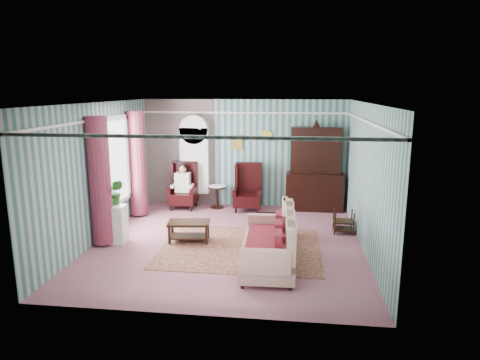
# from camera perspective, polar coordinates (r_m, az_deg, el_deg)

# --- Properties ---
(floor) EXTENTS (6.00, 6.00, 0.00)m
(floor) POSITION_cam_1_polar(r_m,az_deg,el_deg) (9.13, -1.56, -8.28)
(floor) COLOR #995966
(floor) RESTS_ON ground
(room_shell) EXTENTS (5.53, 6.02, 2.91)m
(room_shell) POSITION_cam_1_polar(r_m,az_deg,el_deg) (8.92, -5.40, 4.50)
(room_shell) COLOR #3A6A69
(room_shell) RESTS_ON ground
(bookcase) EXTENTS (0.80, 0.28, 2.24)m
(bookcase) POSITION_cam_1_polar(r_m,az_deg,el_deg) (11.78, -6.04, 1.97)
(bookcase) COLOR white
(bookcase) RESTS_ON floor
(dresser_hutch) EXTENTS (1.50, 0.56, 2.36)m
(dresser_hutch) POSITION_cam_1_polar(r_m,az_deg,el_deg) (11.37, 9.99, 1.79)
(dresser_hutch) COLOR black
(dresser_hutch) RESTS_ON floor
(wingback_left) EXTENTS (0.76, 0.80, 1.25)m
(wingback_left) POSITION_cam_1_polar(r_m,az_deg,el_deg) (11.57, -7.62, -0.76)
(wingback_left) COLOR black
(wingback_left) RESTS_ON floor
(wingback_right) EXTENTS (0.76, 0.80, 1.25)m
(wingback_right) POSITION_cam_1_polar(r_m,az_deg,el_deg) (11.26, 1.03, -1.01)
(wingback_right) COLOR black
(wingback_right) RESTS_ON floor
(seated_woman) EXTENTS (0.44, 0.40, 1.18)m
(seated_woman) POSITION_cam_1_polar(r_m,az_deg,el_deg) (11.58, -7.62, -0.93)
(seated_woman) COLOR white
(seated_woman) RESTS_ON floor
(round_side_table) EXTENTS (0.50, 0.50, 0.60)m
(round_side_table) POSITION_cam_1_polar(r_m,az_deg,el_deg) (11.60, -3.08, -2.29)
(round_side_table) COLOR black
(round_side_table) RESTS_ON floor
(nest_table) EXTENTS (0.45, 0.38, 0.54)m
(nest_table) POSITION_cam_1_polar(r_m,az_deg,el_deg) (9.87, 13.63, -5.39)
(nest_table) COLOR black
(nest_table) RESTS_ON floor
(plant_stand) EXTENTS (0.55, 0.35, 0.80)m
(plant_stand) POSITION_cam_1_polar(r_m,az_deg,el_deg) (9.37, -16.60, -5.65)
(plant_stand) COLOR silver
(plant_stand) RESTS_ON floor
(rug) EXTENTS (3.20, 2.60, 0.01)m
(rug) POSITION_cam_1_polar(r_m,az_deg,el_deg) (8.81, 0.10, -9.00)
(rug) COLOR #4F1A1C
(rug) RESTS_ON floor
(sofa) EXTENTS (1.10, 2.11, 1.14)m
(sofa) POSITION_cam_1_polar(r_m,az_deg,el_deg) (7.76, 3.77, -7.55)
(sofa) COLOR beige
(sofa) RESTS_ON floor
(floral_armchair) EXTENTS (0.93, 0.80, 0.94)m
(floral_armchair) POSITION_cam_1_polar(r_m,az_deg,el_deg) (9.22, 4.44, -5.03)
(floral_armchair) COLOR beige
(floral_armchair) RESTS_ON floor
(coffee_table) EXTENTS (0.93, 0.60, 0.44)m
(coffee_table) POSITION_cam_1_polar(r_m,az_deg,el_deg) (9.15, -6.80, -6.84)
(coffee_table) COLOR black
(coffee_table) RESTS_ON floor
(potted_plant_a) EXTENTS (0.44, 0.39, 0.46)m
(potted_plant_a) POSITION_cam_1_polar(r_m,az_deg,el_deg) (9.15, -17.56, -2.03)
(potted_plant_a) COLOR #19531D
(potted_plant_a) RESTS_ON plant_stand
(potted_plant_b) EXTENTS (0.31, 0.26, 0.53)m
(potted_plant_b) POSITION_cam_1_polar(r_m,az_deg,el_deg) (9.28, -16.17, -1.55)
(potted_plant_b) COLOR #234C17
(potted_plant_b) RESTS_ON plant_stand
(potted_plant_c) EXTENTS (0.26, 0.26, 0.42)m
(potted_plant_c) POSITION_cam_1_polar(r_m,az_deg,el_deg) (9.25, -17.03, -2.00)
(potted_plant_c) COLOR #1B561E
(potted_plant_c) RESTS_ON plant_stand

